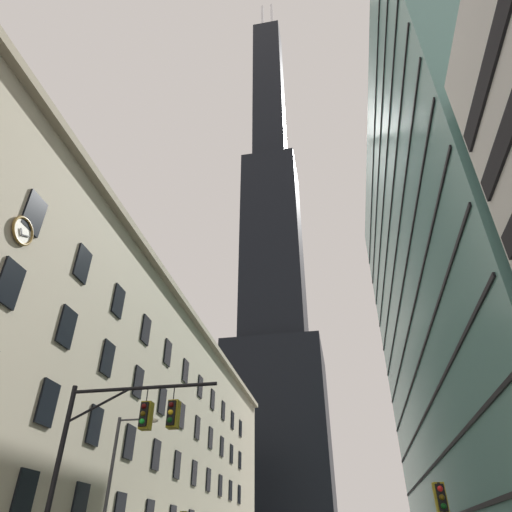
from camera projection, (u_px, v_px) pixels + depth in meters
The scene contains 6 objects.
station_building at pixel (104, 430), 43.27m from camera, with size 16.79×70.02×23.35m.
dark_skyscraper at pixel (274, 288), 126.16m from camera, with size 24.01×24.01×214.25m.
glass_office_midrise at pixel (475, 282), 46.21m from camera, with size 15.22×51.24×50.08m.
traffic_signal_mast at pixel (119, 441), 17.00m from camera, with size 6.23×0.63×7.43m.
traffic_light_near_right at pixel (442, 505), 16.40m from camera, with size 0.40×0.63×3.89m.
street_lamppost at pixel (115, 482), 23.31m from camera, with size 2.39×0.32×7.99m.
Camera 1 is at (3.84, -12.82, 1.87)m, focal length 31.50 mm.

